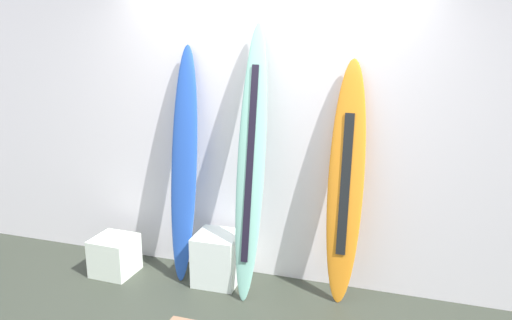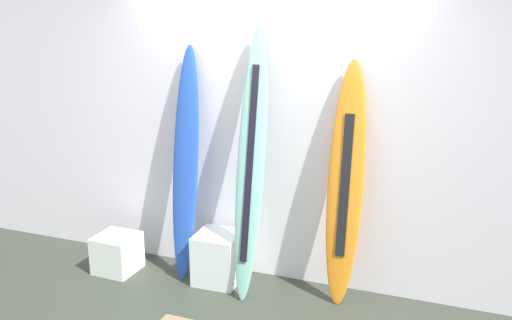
% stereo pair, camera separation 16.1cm
% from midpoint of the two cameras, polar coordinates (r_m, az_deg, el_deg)
% --- Properties ---
extents(wall_back, '(7.20, 0.20, 2.80)m').
position_cam_midpoint_polar(wall_back, '(4.56, 2.84, 4.49)').
color(wall_back, silver).
rests_on(wall_back, ground).
extents(surfboard_cobalt, '(0.24, 0.37, 2.00)m').
position_cam_midpoint_polar(surfboard_cobalt, '(4.63, -6.42, -0.72)').
color(surfboard_cobalt, '#234FB5').
rests_on(surfboard_cobalt, ground).
extents(surfboard_seafoam, '(0.24, 0.52, 2.18)m').
position_cam_midpoint_polar(surfboard_seafoam, '(4.29, 0.53, -0.45)').
color(surfboard_seafoam, '#7FC0AE').
rests_on(surfboard_seafoam, ground).
extents(surfboard_sunset, '(0.29, 0.31, 1.92)m').
position_cam_midpoint_polar(surfboard_sunset, '(4.26, 10.45, -2.67)').
color(surfboard_sunset, orange).
rests_on(surfboard_sunset, ground).
extents(display_block_left, '(0.36, 0.36, 0.34)m').
position_cam_midpoint_polar(display_block_left, '(5.06, -13.48, -9.49)').
color(display_block_left, white).
rests_on(display_block_left, ground).
extents(display_block_center, '(0.38, 0.38, 0.44)m').
position_cam_midpoint_polar(display_block_center, '(4.73, -3.01, -10.21)').
color(display_block_center, white).
rests_on(display_block_center, ground).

